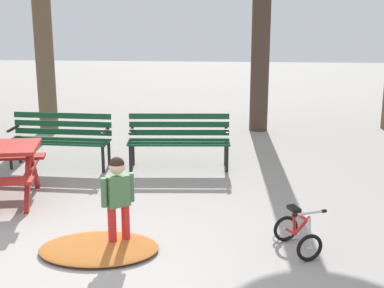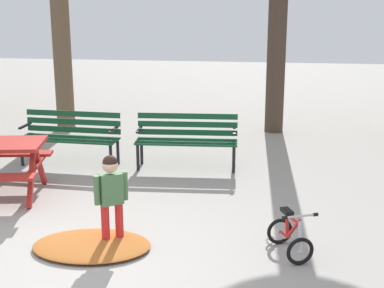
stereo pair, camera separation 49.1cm
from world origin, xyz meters
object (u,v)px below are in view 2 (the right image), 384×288
(park_bench_far_left, at_px, (71,133))
(park_bench_left, at_px, (187,136))
(child_standing, at_px, (111,193))
(kids_bicycle, at_px, (290,236))

(park_bench_far_left, height_order, park_bench_left, same)
(park_bench_far_left, xyz_separation_m, child_standing, (1.48, -2.87, 0.09))
(child_standing, bearing_deg, park_bench_left, 82.06)
(park_bench_far_left, bearing_deg, park_bench_left, 2.08)
(park_bench_left, distance_m, kids_bicycle, 3.34)
(kids_bicycle, bearing_deg, child_standing, 179.70)
(park_bench_far_left, xyz_separation_m, kids_bicycle, (3.42, -2.88, -0.31))
(park_bench_far_left, bearing_deg, kids_bicycle, -40.10)
(park_bench_far_left, relative_size, child_standing, 1.59)
(park_bench_left, relative_size, kids_bicycle, 2.57)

